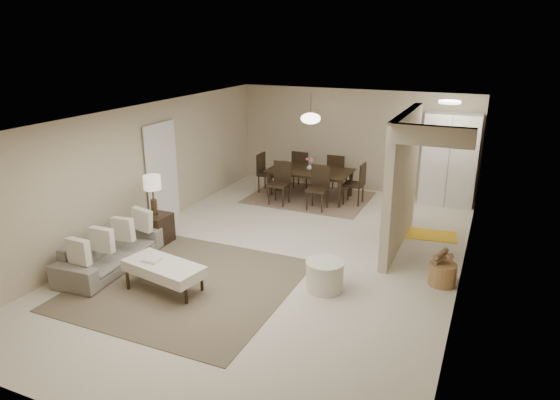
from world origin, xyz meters
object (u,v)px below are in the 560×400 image
at_px(pantry_cabinet, 450,160).
at_px(dining_table, 309,184).
at_px(round_pouf, 325,276).
at_px(wicker_basket, 442,274).
at_px(sofa, 110,251).
at_px(ottoman_bench, 164,269).
at_px(side_table, 156,229).

distance_m(pantry_cabinet, dining_table, 3.26).
bearing_deg(round_pouf, wicker_basket, 28.54).
relative_size(sofa, dining_table, 1.02).
bearing_deg(wicker_basket, ottoman_bench, -153.71).
distance_m(round_pouf, wicker_basket, 1.87).
height_order(wicker_basket, dining_table, dining_table).
bearing_deg(round_pouf, sofa, -168.50).
distance_m(sofa, dining_table, 5.21).
xyz_separation_m(sofa, round_pouf, (3.55, 0.72, -0.06)).
distance_m(sofa, side_table, 1.18).
bearing_deg(ottoman_bench, side_table, 140.94).
xyz_separation_m(ottoman_bench, dining_table, (0.42, 5.21, -0.02)).
relative_size(sofa, side_table, 3.58).
height_order(sofa, ottoman_bench, sofa).
xyz_separation_m(round_pouf, wicker_basket, (1.65, 0.89, -0.05)).
xyz_separation_m(sofa, dining_table, (1.73, 4.91, 0.05)).
relative_size(wicker_basket, dining_table, 0.21).
height_order(sofa, wicker_basket, sofa).
distance_m(wicker_basket, dining_table, 4.78).
xyz_separation_m(ottoman_bench, side_table, (-1.27, 1.48, -0.09)).
xyz_separation_m(pantry_cabinet, sofa, (-4.80, -5.77, -0.76)).
relative_size(ottoman_bench, round_pouf, 2.29).
bearing_deg(dining_table, pantry_cabinet, 16.20).
bearing_deg(round_pouf, pantry_cabinet, 76.14).
distance_m(sofa, wicker_basket, 5.45).
relative_size(side_table, wicker_basket, 1.34).
height_order(pantry_cabinet, side_table, pantry_cabinet).
distance_m(pantry_cabinet, round_pouf, 5.26).
height_order(pantry_cabinet, round_pouf, pantry_cabinet).
relative_size(pantry_cabinet, sofa, 1.04).
relative_size(sofa, ottoman_bench, 1.48).
bearing_deg(pantry_cabinet, ottoman_bench, -119.86).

